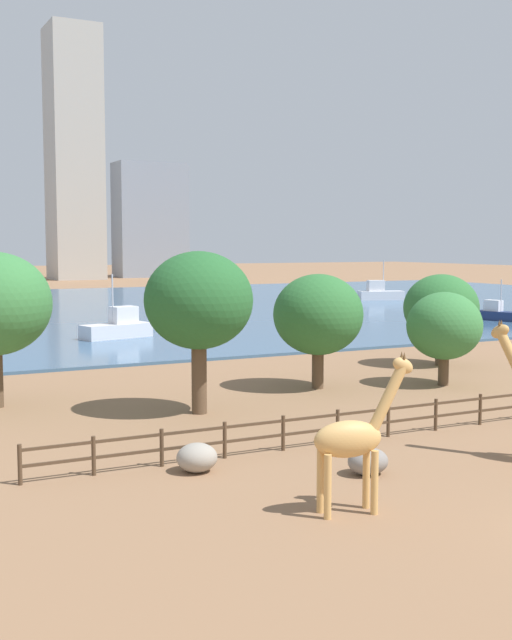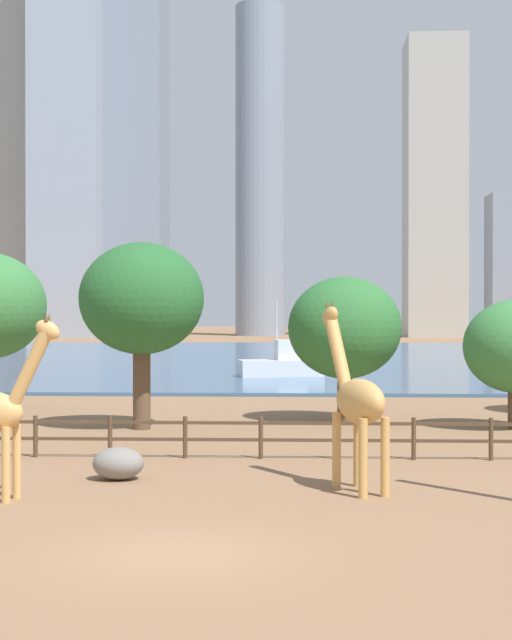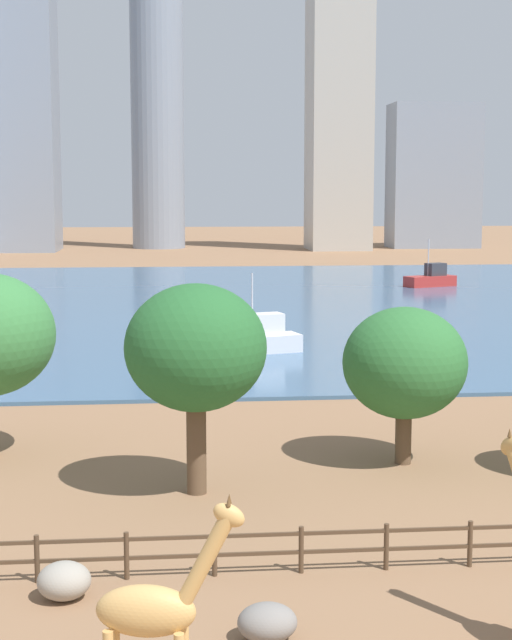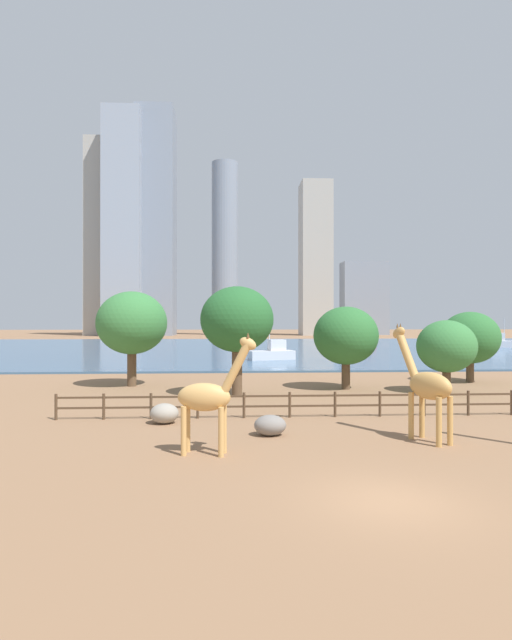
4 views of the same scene
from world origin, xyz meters
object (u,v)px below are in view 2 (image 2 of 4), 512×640
Objects in this scene: tree_left_large at (345,328)px; boat_barge at (499,344)px; boulder_near_fence at (118,463)px; tree_right_small at (142,300)px; boat_tug at (283,364)px; giraffe_companion at (357,400)px.

boat_barge is at bearing 73.59° from tree_left_large.
boulder_near_fence is 0.23× the size of tree_left_large.
boulder_near_fence is at bearing 50.19° from boat_barge.
boulder_near_fence is 0.19× the size of tree_right_small.
boat_barge is (22.81, 41.84, 0.01)m from boat_tug.
tree_left_large is at bearing -24.42° from giraffe_companion.
giraffe_companion is at bearing -11.96° from boulder_near_fence.
giraffe_companion is 0.81× the size of tree_left_large.
giraffe_companion is at bearing -59.16° from tree_right_small.
boat_barge is (19.76, 67.13, -2.82)m from tree_left_large.
tree_left_large reaches higher than giraffe_companion.
giraffe_companion is 0.81× the size of boat_barge.
giraffe_companion is 3.49× the size of boulder_near_fence.
tree_left_large is at bearing 20.48° from tree_right_small.
giraffe_companion is 0.82× the size of boat_tug.
tree_right_small is at bearing 96.15° from boulder_near_fence.
tree_right_small is at bearing 46.64° from boat_barge.
tree_right_small is at bearing -159.52° from tree_left_large.
tree_left_large reaches higher than boat_tug.
tree_left_large is (0.38, 15.65, 1.56)m from giraffe_companion.
tree_right_small is (-1.22, 11.34, 4.57)m from boulder_near_fence.
tree_left_large is at bearing 64.79° from boulder_near_fence.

